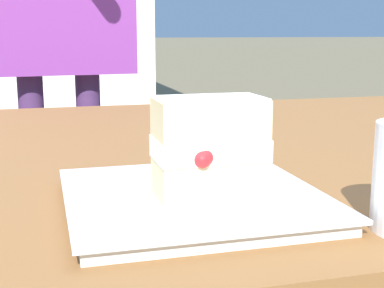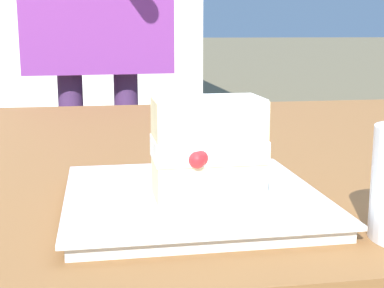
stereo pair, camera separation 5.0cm
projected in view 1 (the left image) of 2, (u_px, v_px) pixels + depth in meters
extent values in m
cube|color=brown|center=(195.00, 156.00, 0.85)|extent=(1.53, 0.95, 0.04)
cube|color=white|center=(192.00, 201.00, 0.54)|extent=(0.23, 0.23, 0.01)
cube|color=white|center=(192.00, 193.00, 0.54)|extent=(0.24, 0.24, 0.00)
cube|color=beige|center=(209.00, 177.00, 0.52)|extent=(0.10, 0.06, 0.04)
cube|color=white|center=(209.00, 148.00, 0.51)|extent=(0.10, 0.06, 0.02)
sphere|color=red|center=(205.00, 157.00, 0.48)|extent=(0.01, 0.01, 0.01)
sphere|color=red|center=(182.00, 140.00, 0.53)|extent=(0.01, 0.01, 0.01)
sphere|color=red|center=(202.00, 160.00, 0.48)|extent=(0.02, 0.02, 0.02)
sphere|color=red|center=(217.00, 142.00, 0.54)|extent=(0.02, 0.02, 0.02)
cube|color=beige|center=(210.00, 118.00, 0.50)|extent=(0.10, 0.06, 0.04)
cube|color=white|center=(210.00, 98.00, 0.50)|extent=(0.10, 0.06, 0.00)
cylinder|color=#452855|center=(37.00, 206.00, 1.65)|extent=(0.07, 0.07, 0.79)
cylinder|color=#452855|center=(92.00, 201.00, 1.70)|extent=(0.07, 0.07, 0.79)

